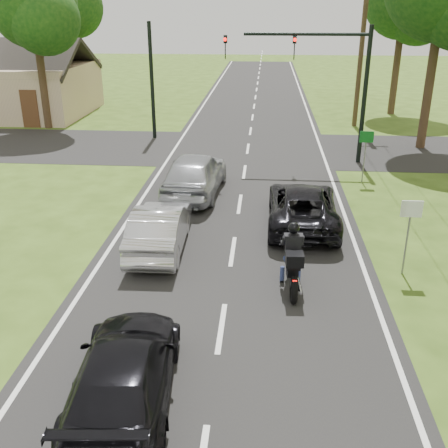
{
  "coord_description": "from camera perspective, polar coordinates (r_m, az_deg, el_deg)",
  "views": [
    {
      "loc": [
        0.86,
        -10.0,
        6.79
      ],
      "look_at": [
        -0.18,
        3.0,
        1.3
      ],
      "focal_mm": 42.0,
      "sensor_mm": 36.0,
      "label": 1
    }
  ],
  "objects": [
    {
      "name": "motorcycle_rider",
      "position": [
        13.4,
        7.46,
        -4.29
      ],
      "size": [
        0.6,
        2.13,
        1.84
      ],
      "rotation": [
        0.0,
        0.0,
        0.04
      ],
      "color": "black",
      "rests_on": "ground"
    },
    {
      "name": "utility_pole_far",
      "position": [
        32.49,
        14.86,
        19.11
      ],
      "size": [
        1.6,
        0.28,
        10.0
      ],
      "color": "#4A3721",
      "rests_on": "ground"
    },
    {
      "name": "cross_road",
      "position": [
        26.88,
        2.61,
        8.18
      ],
      "size": [
        60.0,
        7.0,
        0.01
      ],
      "primitive_type": "cube",
      "color": "black",
      "rests_on": "ground"
    },
    {
      "name": "dark_car_behind",
      "position": [
        9.99,
        -10.78,
        -15.61
      ],
      "size": [
        2.12,
        4.49,
        1.27
      ],
      "primitive_type": "imported",
      "rotation": [
        0.0,
        0.0,
        3.22
      ],
      "color": "black",
      "rests_on": "road"
    },
    {
      "name": "silver_suv",
      "position": [
        20.07,
        -3.18,
        5.54
      ],
      "size": [
        2.26,
        4.96,
        1.65
      ],
      "primitive_type": "imported",
      "rotation": [
        0.0,
        0.0,
        3.08
      ],
      "color": "#A8ABB0",
      "rests_on": "road"
    },
    {
      "name": "signal_pole_far",
      "position": [
        28.9,
        -7.85,
        15.08
      ],
      "size": [
        0.2,
        0.2,
        6.0
      ],
      "primitive_type": "cylinder",
      "color": "black",
      "rests_on": "ground"
    },
    {
      "name": "house",
      "position": [
        38.28,
        -22.28,
        13.66
      ],
      "size": [
        10.2,
        8.0,
        4.84
      ],
      "color": "tan",
      "rests_on": "ground"
    },
    {
      "name": "sign_green",
      "position": [
        21.99,
        15.19,
        8.38
      ],
      "size": [
        0.55,
        0.07,
        2.12
      ],
      "color": "slate",
      "rests_on": "ground"
    },
    {
      "name": "sign_white",
      "position": [
        14.5,
        19.6,
        0.46
      ],
      "size": [
        0.55,
        0.07,
        2.12
      ],
      "color": "slate",
      "rests_on": "ground"
    },
    {
      "name": "tree_left_near",
      "position": [
        32.34,
        -19.73,
        21.15
      ],
      "size": [
        5.12,
        4.96,
        9.22
      ],
      "color": "#332316",
      "rests_on": "ground"
    },
    {
      "name": "traffic_signal",
      "position": [
        24.27,
        10.83,
        16.17
      ],
      "size": [
        6.38,
        0.44,
        6.0
      ],
      "color": "black",
      "rests_on": "ground"
    },
    {
      "name": "road",
      "position": [
        21.13,
        2.0,
        4.09
      ],
      "size": [
        8.0,
        100.0,
        0.01
      ],
      "primitive_type": "cube",
      "color": "black",
      "rests_on": "ground"
    },
    {
      "name": "dark_suv",
      "position": [
        17.38,
        8.56,
        1.98
      ],
      "size": [
        2.28,
        4.82,
        1.33
      ],
      "primitive_type": "imported",
      "rotation": [
        0.0,
        0.0,
        3.13
      ],
      "color": "black",
      "rests_on": "road"
    },
    {
      "name": "tree_row_e",
      "position": [
        36.8,
        19.54,
        21.7
      ],
      "size": [
        5.28,
        5.12,
        9.61
      ],
      "color": "#332316",
      "rests_on": "ground"
    },
    {
      "name": "silver_sedan",
      "position": [
        15.57,
        -7.02,
        -0.41
      ],
      "size": [
        1.56,
        4.16,
        1.36
      ],
      "primitive_type": "imported",
      "rotation": [
        0.0,
        0.0,
        3.17
      ],
      "color": "silver",
      "rests_on": "road"
    },
    {
      "name": "ground",
      "position": [
        12.11,
        -0.29,
        -11.25
      ],
      "size": [
        140.0,
        140.0,
        0.0
      ],
      "primitive_type": "plane",
      "color": "#334A15",
      "rests_on": "ground"
    }
  ]
}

